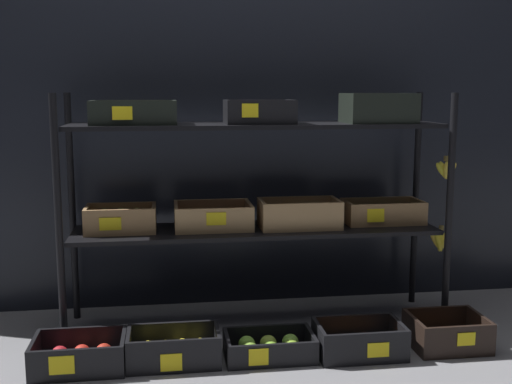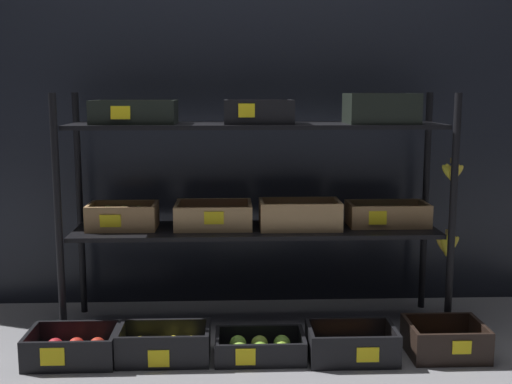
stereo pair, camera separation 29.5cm
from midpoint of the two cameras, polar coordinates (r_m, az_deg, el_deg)
ground_plane at (r=3.12m, az=-2.77°, el=-11.72°), size 10.00×10.00×0.00m
storefront_wall at (r=3.32m, az=-3.53°, el=5.45°), size 4.13×0.12×1.79m
display_rack at (r=2.94m, az=-2.59°, el=0.95°), size 1.85×0.43×1.10m
crate_ground_apple_red at (r=2.77m, az=-18.62°, el=-13.90°), size 0.37×0.25×0.13m
crate_ground_lemon at (r=2.72m, az=-10.58°, el=-13.89°), size 0.38×0.22×0.14m
crate_ground_apple_green at (r=2.73m, az=-1.94°, el=-13.85°), size 0.37×0.23×0.10m
crate_ground_tangerine at (r=2.77m, az=6.17°, el=-13.40°), size 0.36×0.24×0.14m
crate_ground_rightmost_tangerine at (r=2.91m, az=13.95°, el=-12.44°), size 0.32×0.26×0.14m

